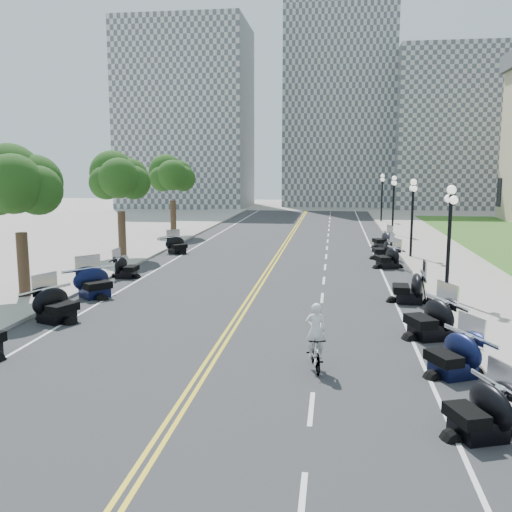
{
  "coord_description": "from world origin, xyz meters",
  "views": [
    {
      "loc": [
        3.65,
        -21.31,
        5.9
      ],
      "look_at": [
        0.3,
        3.13,
        2.0
      ],
      "focal_mm": 40.0,
      "sensor_mm": 36.0,
      "label": 1
    }
  ],
  "objects": [
    {
      "name": "street_lamp_3",
      "position": [
        8.6,
        16.0,
        2.6
      ],
      "size": [
        0.5,
        1.2,
        4.9
      ],
      "primitive_type": null,
      "color": "black",
      "rests_on": "sidewalk_north"
    },
    {
      "name": "lane_dash_5",
      "position": [
        3.2,
        -4.0,
        0.01
      ],
      "size": [
        0.12,
        2.0,
        0.0
      ],
      "primitive_type": "cube",
      "color": "white",
      "rests_on": "road"
    },
    {
      "name": "edge_line_south",
      "position": [
        -6.4,
        10.0,
        0.01
      ],
      "size": [
        0.12,
        90.0,
        0.0
      ],
      "primitive_type": "cube",
      "color": "white",
      "rests_on": "road"
    },
    {
      "name": "sidewalk_south",
      "position": [
        -10.5,
        10.0,
        0.07
      ],
      "size": [
        5.0,
        90.0,
        0.15
      ],
      "primitive_type": "cube",
      "color": "#9E9991",
      "rests_on": "ground"
    },
    {
      "name": "cyclist_rider",
      "position": [
        3.2,
        -5.24,
        1.87
      ],
      "size": [
        0.6,
        0.4,
        1.66
      ],
      "primitive_type": "imported",
      "rotation": [
        0.0,
        0.0,
        3.14
      ],
      "color": "silver",
      "rests_on": "bicycle"
    },
    {
      "name": "distant_block_b",
      "position": [
        4.0,
        68.0,
        15.0
      ],
      "size": [
        16.0,
        12.0,
        30.0
      ],
      "primitive_type": "cube",
      "color": "gray",
      "rests_on": "ground"
    },
    {
      "name": "lane_dash_13",
      "position": [
        3.2,
        28.0,
        0.01
      ],
      "size": [
        0.12,
        2.0,
        0.0
      ],
      "primitive_type": "cube",
      "color": "white",
      "rests_on": "road"
    },
    {
      "name": "lane_dash_12",
      "position": [
        3.2,
        24.0,
        0.01
      ],
      "size": [
        0.12,
        2.0,
        0.0
      ],
      "primitive_type": "cube",
      "color": "white",
      "rests_on": "road"
    },
    {
      "name": "motorcycle_s_5",
      "position": [
        -6.79,
        -1.36,
        0.74
      ],
      "size": [
        2.75,
        2.75,
        1.48
      ],
      "primitive_type": null,
      "rotation": [
        0.0,
        0.0,
        1.19
      ],
      "color": "black",
      "rests_on": "road"
    },
    {
      "name": "motorcycle_n_9",
      "position": [
        6.82,
        15.51,
        0.69
      ],
      "size": [
        2.25,
        2.25,
        1.38
      ],
      "primitive_type": null,
      "rotation": [
        0.0,
        0.0,
        -1.41
      ],
      "color": "black",
      "rests_on": "road"
    },
    {
      "name": "motorcycle_n_5",
      "position": [
        7.01,
        -1.6,
        0.78
      ],
      "size": [
        2.89,
        2.89,
        1.55
      ],
      "primitive_type": null,
      "rotation": [
        0.0,
        0.0,
        -1.18
      ],
      "color": "black",
      "rests_on": "road"
    },
    {
      "name": "motorcycle_s_6",
      "position": [
        -7.05,
        2.75,
        0.76
      ],
      "size": [
        3.05,
        3.05,
        1.51
      ],
      "primitive_type": null,
      "rotation": [
        0.0,
        0.0,
        0.84
      ],
      "color": "black",
      "rests_on": "road"
    },
    {
      "name": "lane_dash_8",
      "position": [
        3.2,
        8.0,
        0.01
      ],
      "size": [
        0.12,
        2.0,
        0.0
      ],
      "primitive_type": "cube",
      "color": "white",
      "rests_on": "road"
    },
    {
      "name": "lane_dash_18",
      "position": [
        3.2,
        48.0,
        0.01
      ],
      "size": [
        0.12,
        2.0,
        0.0
      ],
      "primitive_type": "cube",
      "color": "white",
      "rests_on": "road"
    },
    {
      "name": "lane_dash_19",
      "position": [
        3.2,
        52.0,
        0.01
      ],
      "size": [
        0.12,
        2.0,
        0.0
      ],
      "primitive_type": "cube",
      "color": "white",
      "rests_on": "road"
    },
    {
      "name": "street_lamp_4",
      "position": [
        8.6,
        28.0,
        2.6
      ],
      "size": [
        0.5,
        1.2,
        4.9
      ],
      "primitive_type": null,
      "color": "black",
      "rests_on": "sidewalk_north"
    },
    {
      "name": "edge_line_north",
      "position": [
        6.4,
        10.0,
        0.01
      ],
      "size": [
        0.12,
        90.0,
        0.0
      ],
      "primitive_type": "cube",
      "color": "white",
      "rests_on": "road"
    },
    {
      "name": "motorcycle_s_9",
      "position": [
        -6.92,
        16.09,
        0.65
      ],
      "size": [
        2.62,
        2.62,
        1.3
      ],
      "primitive_type": null,
      "rotation": [
        0.0,
        0.0,
        0.79
      ],
      "color": "black",
      "rests_on": "road"
    },
    {
      "name": "lane_dash_9",
      "position": [
        3.2,
        12.0,
        0.01
      ],
      "size": [
        0.12,
        2.0,
        0.0
      ],
      "primitive_type": "cube",
      "color": "white",
      "rests_on": "road"
    },
    {
      "name": "lane_dash_17",
      "position": [
        3.2,
        44.0,
        0.01
      ],
      "size": [
        0.12,
        2.0,
        0.0
      ],
      "primitive_type": "cube",
      "color": "white",
      "rests_on": "road"
    },
    {
      "name": "lane_dash_7",
      "position": [
        3.2,
        4.0,
        0.01
      ],
      "size": [
        0.12,
        2.0,
        0.0
      ],
      "primitive_type": "cube",
      "color": "white",
      "rests_on": "road"
    },
    {
      "name": "lane_dash_6",
      "position": [
        3.2,
        0.0,
        0.01
      ],
      "size": [
        0.12,
        2.0,
        0.0
      ],
      "primitive_type": "cube",
      "color": "white",
      "rests_on": "road"
    },
    {
      "name": "tree_2",
      "position": [
        -10.0,
        2.0,
        4.75
      ],
      "size": [
        4.8,
        4.8,
        9.2
      ],
      "primitive_type": null,
      "color": "#235619",
      "rests_on": "sidewalk_south"
    },
    {
      "name": "motorcycle_n_8",
      "position": [
        6.8,
        12.23,
        0.7
      ],
      "size": [
        2.56,
        2.56,
        1.4
      ],
      "primitive_type": null,
      "rotation": [
        0.0,
        0.0,
        -1.23
      ],
      "color": "black",
      "rests_on": "road"
    },
    {
      "name": "bicycle",
      "position": [
        3.2,
        -5.24,
        0.52
      ],
      "size": [
        0.78,
        1.8,
        1.05
      ],
      "primitive_type": "imported",
      "rotation": [
        0.0,
        0.0,
        0.17
      ],
      "color": "#A51414",
      "rests_on": "road"
    },
    {
      "name": "lane_dash_4",
      "position": [
        3.2,
        -8.0,
        0.01
      ],
      "size": [
        0.12,
        2.0,
        0.0
      ],
      "primitive_type": "cube",
      "color": "white",
      "rests_on": "road"
    },
    {
      "name": "lane_dash_11",
      "position": [
        3.2,
        20.0,
        0.01
      ],
      "size": [
        0.12,
        2.0,
        0.0
      ],
      "primitive_type": "cube",
      "color": "white",
      "rests_on": "road"
    },
    {
      "name": "sidewalk_north",
      "position": [
        10.5,
        10.0,
        0.07
      ],
      "size": [
        5.0,
        90.0,
        0.15
      ],
      "primitive_type": "cube",
      "color": "#9E9991",
      "rests_on": "ground"
    },
    {
      "name": "tree_3",
      "position": [
        -10.0,
        14.0,
        4.75
      ],
      "size": [
        4.8,
        4.8,
        9.2
      ],
      "primitive_type": null,
      "color": "#235619",
      "rests_on": "sidewalk_south"
    },
    {
      "name": "centerline_yellow_a",
      "position": [
        -0.12,
        10.0,
        0.01
      ],
      "size": [
        0.12,
        90.0,
        0.0
      ],
      "primitive_type": "cube",
      "color": "yellow",
      "rests_on": "road"
    },
    {
      "name": "ground",
      "position": [
        0.0,
        0.0,
        0.0
      ],
      "size": [
        160.0,
        160.0,
        0.0
      ],
      "primitive_type": "plane",
      "color": "gray"
    },
    {
      "name": "lane_dash_3",
      "position": [
        3.2,
        -12.0,
        0.01
      ],
      "size": [
        0.12,
        2.0,
        0.0
      ],
      "primitive_type": "cube",
      "color": "white",
      "rests_on": "road"
    },
    {
      "name": "lane_dash_15",
      "position": [
        3.2,
        36.0,
        0.01
      ],
      "size": [
        0.12,
        2.0,
        0.0
      ],
      "primitive_type": "cube",
      "color": "white",
      "rests_on": "road"
    },
    {
      "name": "motorcycle_n_6",
      "position": [
        6.96,
        3.64,
        0.75
      ],
      "size": [
        2.27,
        2.27,
        1.51
      ],
      "primitive_type": null,
      "rotation": [
        0.0,
        0.0,
        -1.63
      ],
      "color": "black",
      "rests_on": "road"
    },
    {
      "name": "distant_block_a",
      "position": [
        -18.0,
        62.0,
        13.0
      ],
      "size": [
        18.0,
        14.0,
        26.0
      ],
      "primitive_type": "cube",
      "color": "gray",
      "rests_on": "ground"
    },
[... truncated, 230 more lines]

